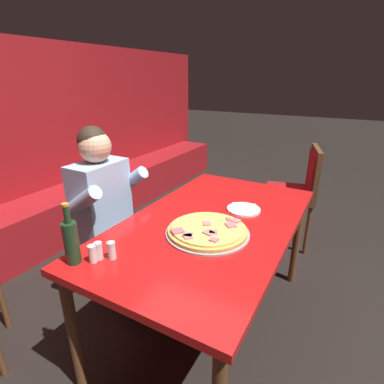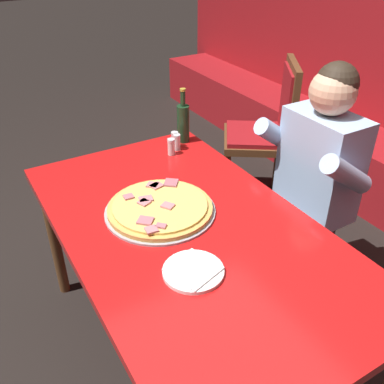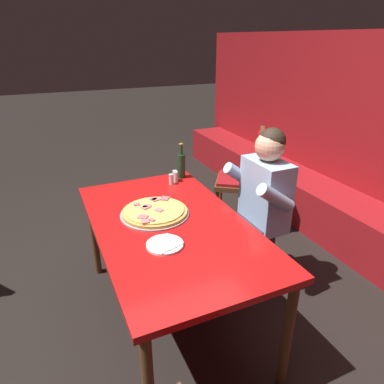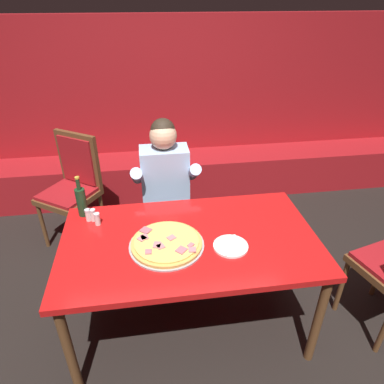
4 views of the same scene
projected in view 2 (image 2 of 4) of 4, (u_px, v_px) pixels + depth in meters
name	position (u px, v px, depth m)	size (l,w,h in m)	color
ground_plane	(189.00, 354.00, 2.07)	(24.00, 24.00, 0.00)	black
main_dining_table	(189.00, 241.00, 1.70)	(1.59, 0.91, 0.77)	brown
pizza	(160.00, 208.00, 1.74)	(0.45, 0.45, 0.05)	#9E9EA3
plate_white_paper	(193.00, 271.00, 1.44)	(0.21, 0.21, 0.02)	white
beer_bottle	(183.00, 122.00, 2.26)	(0.07, 0.07, 0.29)	#19381E
shaker_parmesan	(175.00, 140.00, 2.23)	(0.04, 0.04, 0.09)	silver
shaker_oregano	(177.00, 143.00, 2.21)	(0.04, 0.04, 0.09)	silver
shaker_black_pepper	(171.00, 148.00, 2.16)	(0.04, 0.04, 0.09)	silver
diner_seated_blue_shirt	(305.00, 183.00, 2.07)	(0.53, 0.53, 1.27)	black
dining_chair_far_left	(269.00, 126.00, 2.91)	(0.61, 0.61, 1.03)	brown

